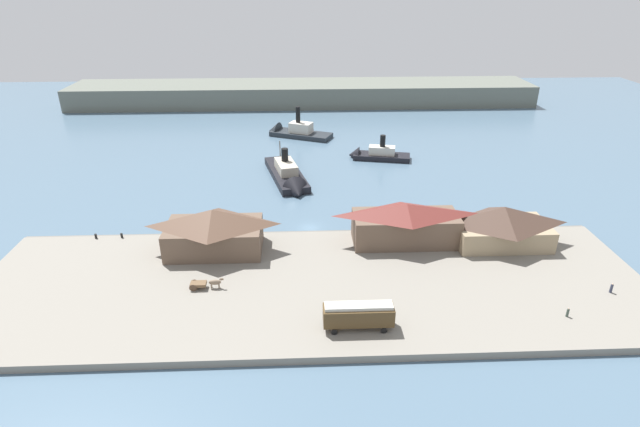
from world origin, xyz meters
The scene contains 16 objects.
ground_plane centered at (0.00, 0.00, 0.00)m, with size 320.00×320.00×0.00m, color slate.
quay_promenade centered at (0.00, -22.00, 0.60)m, with size 110.00×36.00×1.20m, color gray.
seawall_edge centered at (0.00, -3.60, 0.50)m, with size 110.00×0.80×1.00m, color #666159.
ferry_shed_east_terminal centered at (-17.53, -10.52, 5.36)m, with size 17.32×10.35×8.18m.
ferry_shed_west_terminal centered at (17.61, -8.86, 5.15)m, with size 19.77×8.37×7.80m.
ferry_shed_customs_shed centered at (35.38, -10.06, 5.00)m, with size 17.38×10.13×7.47m.
street_tram centered at (6.04, -34.01, 3.58)m, with size 9.99×2.97×4.02m.
horse_cart centered at (-17.41, -22.97, 2.13)m, with size 5.45×1.62×1.87m.
pedestrian_near_east_shed centered at (47.13, -26.92, 1.97)m, with size 0.42×0.42×1.70m.
pedestrian_near_cart centered at (37.19, -32.74, 1.89)m, with size 0.37×0.37×1.51m.
mooring_post_center_west centered at (-41.07, -4.91, 1.65)m, with size 0.44×0.44×0.90m, color black.
mooring_post_west centered at (-36.21, -4.85, 1.65)m, with size 0.44×0.44×0.90m, color black.
ferry_moored_west centered at (19.07, 42.01, 1.24)m, with size 17.66×8.58×8.65m.
ferry_approaching_east centered at (-3.95, 65.28, 1.37)m, with size 21.90×14.61×11.92m.
ferry_outer_harbor centered at (-4.50, 24.98, 1.34)m, with size 12.30×26.85×9.81m.
far_headland centered at (0.00, 110.00, 4.00)m, with size 180.00×24.00×8.00m, color #60665B.
Camera 1 is at (-1.90, -91.96, 46.99)m, focal length 28.36 mm.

